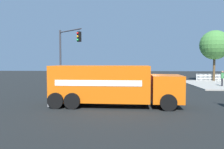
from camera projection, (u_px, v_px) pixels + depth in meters
The scene contains 6 objects.
ground_plane at pixel (140, 103), 15.83m from camera, with size 100.00×100.00×0.00m, color black.
delivery_truck at pixel (112, 85), 14.88m from camera, with size 8.52×3.10×2.65m.
traffic_light_secondary at pixel (66, 50), 23.13m from camera, with size 2.91×2.88×6.21m.
pedestrian_crossing at pixel (222, 77), 25.36m from camera, with size 0.38×0.43×1.71m.
picket_fence_run at pixel (217, 77), 32.63m from camera, with size 5.86×0.05×0.95m.
shade_tree_near at pixel (215, 45), 31.99m from camera, with size 4.13×4.13×7.13m.
Camera 1 is at (1.18, 15.76, 2.97)m, focal length 36.33 mm.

